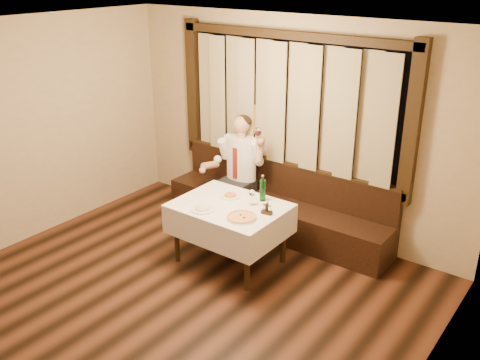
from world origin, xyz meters
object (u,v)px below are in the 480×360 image
Objects in this scene: pasta_red at (230,194)px; green_bottle at (263,190)px; pizza at (242,217)px; cruet_caddy at (267,210)px; dining_table at (230,213)px; pasta_cream at (203,207)px; banquette at (277,209)px; seated_man at (238,163)px.

green_bottle is at bearing 20.34° from pasta_red.
pizza is 0.60m from pasta_red.
green_bottle is 0.37m from cruet_caddy.
pizza is (0.32, -0.20, 0.12)m from dining_table.
green_bottle reaches higher than pizza.
cruet_caddy is at bearing -12.11° from pasta_red.
green_bottle is at bearing 53.52° from dining_table.
pasta_cream is at bearing -123.15° from green_bottle.
pasta_red is (-0.46, 0.39, 0.02)m from pizza.
pasta_cream reaches higher than pizza.
dining_table is at bearing 60.84° from pasta_cream.
pizza is 1.24× the size of pasta_cream.
dining_table is at bearing -54.27° from pasta_red.
green_bottle reaches higher than pasta_red.
banquette is 0.94m from green_bottle.
pasta_cream is at bearing -71.60° from seated_man.
cruet_caddy is at bearing -63.60° from banquette.
seated_man reaches higher than dining_table.
seated_man is (-0.81, 0.61, -0.03)m from green_bottle.
pizza is at bearing 10.41° from pasta_cream.
cruet_caddy is 1.37m from seated_man.
pasta_red is 1.87× the size of cruet_caddy.
dining_table is 9.75× the size of cruet_caddy.
pasta_cream is 0.19× the size of seated_man.
banquette is at bearing 80.93° from pasta_red.
seated_man is at bearing 108.40° from pasta_cream.
dining_table is 4.51× the size of pasta_cream.
pasta_cream is at bearing -97.09° from banquette.
pasta_red is at bearing 86.40° from pasta_cream.
banquette is at bearing 108.30° from cruet_caddy.
green_bottle is 0.21× the size of seated_man.
pasta_red is (-0.13, -0.84, 0.48)m from banquette.
dining_table is 0.40m from pizza.
cruet_caddy is at bearing 28.33° from pasta_cream.
seated_man is at bearing 132.08° from cruet_caddy.
cruet_caddy is (0.65, 0.35, 0.01)m from pasta_cream.
pasta_cream is 2.16× the size of cruet_caddy.
seated_man is (-0.57, -0.09, 0.55)m from banquette.
cruet_caddy is (0.62, -0.13, 0.01)m from pasta_red.
pasta_red is 0.87m from seated_man.
pizza is (0.32, -1.23, 0.46)m from banquette.
dining_table is 3.64× the size of pizza.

